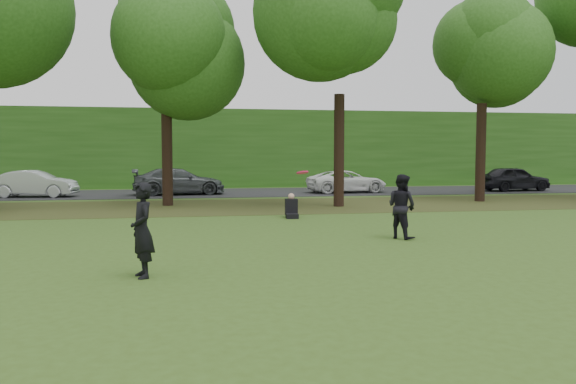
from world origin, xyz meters
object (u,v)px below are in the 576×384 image
at_px(frisbee, 302,173).
at_px(seated_person, 292,209).
at_px(player_right, 402,206).
at_px(player_left, 142,230).

relative_size(frisbee, seated_person, 0.43).
xyz_separation_m(frisbee, seated_person, (0.96, 6.53, -1.47)).
distance_m(frisbee, seated_person, 6.76).
height_order(player_right, frisbee, frisbee).
height_order(player_right, seated_person, player_right).
bearing_deg(player_right, frisbee, 84.92).
distance_m(player_left, seated_person, 9.69).
distance_m(player_left, player_right, 7.18).
bearing_deg(seated_person, frisbee, -93.74).
xyz_separation_m(player_left, player_right, (6.25, 3.53, -0.01)).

